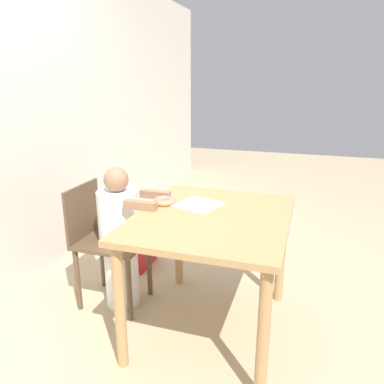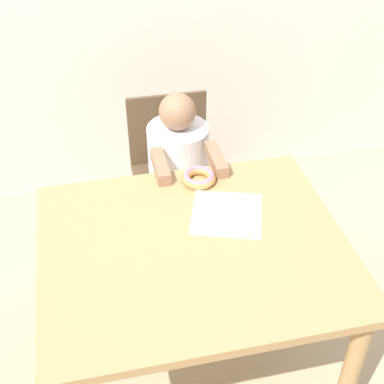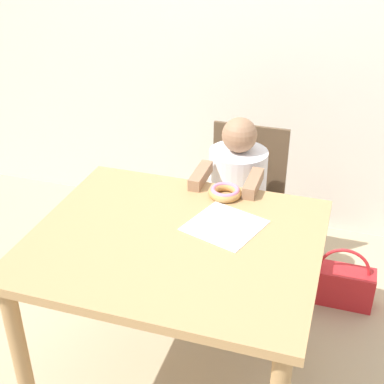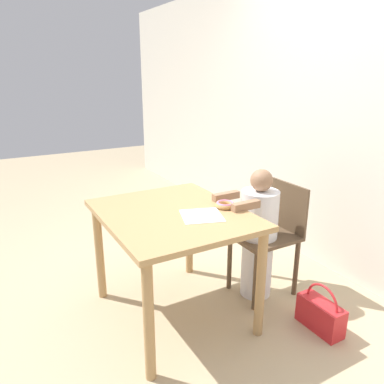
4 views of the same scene
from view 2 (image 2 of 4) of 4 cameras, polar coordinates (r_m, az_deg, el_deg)
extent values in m
plane|color=tan|center=(2.39, 0.14, -18.95)|extent=(12.00, 12.00, 0.00)
cube|color=tan|center=(1.81, 0.18, -6.01)|extent=(1.03, 0.87, 0.03)
cylinder|color=tan|center=(2.01, 16.23, -18.96)|extent=(0.06, 0.06, 0.73)
cylinder|color=tan|center=(2.33, -13.04, -8.04)|extent=(0.06, 0.06, 0.73)
cylinder|color=tan|center=(2.44, 8.74, -4.81)|extent=(0.06, 0.06, 0.73)
cube|color=brown|center=(2.54, -1.64, 0.52)|extent=(0.38, 0.45, 0.03)
cube|color=brown|center=(2.60, -2.65, 6.75)|extent=(0.38, 0.02, 0.37)
cylinder|color=brown|center=(2.53, -4.22, -6.77)|extent=(0.04, 0.04, 0.45)
cylinder|color=brown|center=(2.58, 2.73, -5.71)|extent=(0.04, 0.04, 0.45)
cylinder|color=brown|center=(2.82, -5.46, -1.41)|extent=(0.04, 0.04, 0.45)
cylinder|color=brown|center=(2.86, 0.79, -0.55)|extent=(0.04, 0.04, 0.45)
cylinder|color=white|center=(2.64, -1.32, -4.06)|extent=(0.23, 0.23, 0.47)
cylinder|color=white|center=(2.39, -1.46, 3.28)|extent=(0.27, 0.27, 0.35)
sphere|color=#997051|center=(2.25, -1.56, 8.57)|extent=(0.16, 0.16, 0.16)
cube|color=#997051|center=(2.11, -3.39, 2.76)|extent=(0.05, 0.21, 0.05)
cube|color=#997051|center=(2.15, 2.60, 3.51)|extent=(0.05, 0.21, 0.05)
torus|color=tan|center=(2.06, 0.73, 1.50)|extent=(0.13, 0.13, 0.03)
torus|color=pink|center=(2.05, 0.73, 1.78)|extent=(0.12, 0.12, 0.02)
cube|color=white|center=(1.92, 3.74, -2.33)|extent=(0.31, 0.31, 0.00)
cube|color=red|center=(2.93, 8.70, -3.14)|extent=(0.32, 0.13, 0.20)
torus|color=red|center=(2.86, 8.89, -1.64)|extent=(0.25, 0.02, 0.25)
camera|label=1|loc=(1.89, -71.53, -4.36)|focal=35.00mm
camera|label=3|loc=(0.87, 84.96, -9.76)|focal=50.00mm
camera|label=4|loc=(2.35, 68.79, 4.15)|focal=35.00mm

